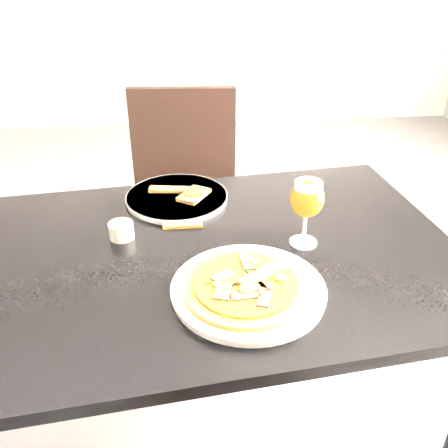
{
  "coord_description": "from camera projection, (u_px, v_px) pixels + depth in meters",
  "views": [
    {
      "loc": [
        0.2,
        -1.09,
        1.41
      ],
      "look_at": [
        0.29,
        -0.11,
        0.83
      ],
      "focal_mm": 40.0,
      "sensor_mm": 36.0,
      "label": 1
    }
  ],
  "objects": [
    {
      "name": "ground",
      "position": [
        134.0,
        427.0,
        1.64
      ],
      "size": [
        6.0,
        6.0,
        0.0
      ],
      "primitive_type": "plane",
      "color": "#57575A",
      "rests_on": "ground"
    },
    {
      "name": "dining_table",
      "position": [
        211.0,
        281.0,
        1.24
      ],
      "size": [
        1.29,
        0.94,
        0.75
      ],
      "rotation": [
        0.0,
        0.0,
        0.12
      ],
      "color": "black",
      "rests_on": "ground"
    },
    {
      "name": "chair_far",
      "position": [
        184.0,
        202.0,
        1.93
      ],
      "size": [
        0.45,
        0.45,
        0.92
      ],
      "rotation": [
        0.0,
        0.0,
        -0.06
      ],
      "color": "black",
      "rests_on": "ground"
    },
    {
      "name": "plate_main",
      "position": [
        248.0,
        290.0,
        1.05
      ],
      "size": [
        0.44,
        0.44,
        0.02
      ],
      "primitive_type": "cylinder",
      "rotation": [
        0.0,
        0.0,
        0.48
      ],
      "color": "white",
      "rests_on": "dining_table"
    },
    {
      "name": "pizza",
      "position": [
        246.0,
        285.0,
        1.04
      ],
      "size": [
        0.27,
        0.27,
        0.03
      ],
      "rotation": [
        0.0,
        0.0,
        0.29
      ],
      "color": "olive",
      "rests_on": "plate_main"
    },
    {
      "name": "plate_second",
      "position": [
        177.0,
        198.0,
        1.42
      ],
      "size": [
        0.31,
        0.31,
        0.02
      ],
      "primitive_type": "cylinder",
      "rotation": [
        0.0,
        0.0,
        -0.09
      ],
      "color": "white",
      "rests_on": "dining_table"
    },
    {
      "name": "crust_scraps",
      "position": [
        186.0,
        193.0,
        1.42
      ],
      "size": [
        0.18,
        0.12,
        0.01
      ],
      "rotation": [
        0.0,
        0.0,
        0.3
      ],
      "color": "olive",
      "rests_on": "plate_second"
    },
    {
      "name": "loose_crust",
      "position": [
        183.0,
        225.0,
        1.29
      ],
      "size": [
        0.1,
        0.03,
        0.01
      ],
      "primitive_type": "cube",
      "rotation": [
        0.0,
        0.0,
        0.01
      ],
      "color": "olive",
      "rests_on": "dining_table"
    },
    {
      "name": "sauce_cup",
      "position": [
        121.0,
        230.0,
        1.24
      ],
      "size": [
        0.06,
        0.06,
        0.04
      ],
      "color": "beige",
      "rests_on": "dining_table"
    },
    {
      "name": "beer_glass",
      "position": [
        307.0,
        199.0,
        1.16
      ],
      "size": [
        0.08,
        0.08,
        0.17
      ],
      "color": "silver",
      "rests_on": "dining_table"
    }
  ]
}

